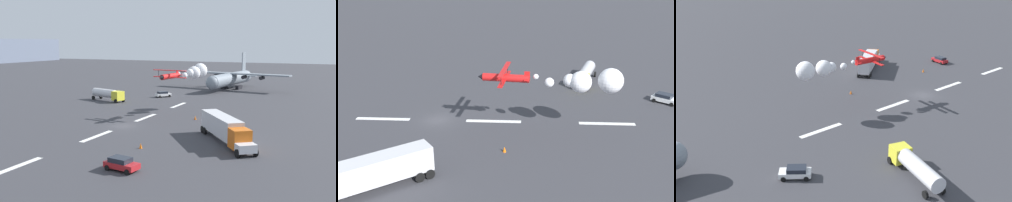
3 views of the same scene
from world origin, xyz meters
TOP-DOWN VIEW (x-y plane):
  - ground_plane at (0.00, 0.00)m, footprint 440.00×440.00m
  - runway_stripe_2 at (-8.18, 0.00)m, footprint 8.00×0.90m
  - runway_stripe_3 at (8.18, 0.00)m, footprint 8.00×0.90m
  - runway_stripe_4 at (24.53, 0.00)m, footprint 8.00×0.90m
  - stunt_biplane_red at (20.01, -5.39)m, footprint 18.51×7.07m
  - semi_truck_orange at (-3.47, -19.09)m, footprint 13.81×11.50m
  - fuel_tanker_truck at (23.52, 18.60)m, footprint 5.38×10.17m
  - airport_staff_sedan at (35.19, 8.95)m, footprint 4.34×3.93m
  - traffic_cone_far at (10.30, -9.43)m, footprint 0.44×0.44m

SIDE VIEW (x-z plane):
  - ground_plane at x=0.00m, z-range 0.00..0.00m
  - runway_stripe_2 at x=-8.18m, z-range 0.00..0.01m
  - runway_stripe_3 at x=8.18m, z-range 0.00..0.01m
  - runway_stripe_4 at x=24.53m, z-range 0.00..0.01m
  - traffic_cone_far at x=10.30m, z-range 0.00..0.75m
  - airport_staff_sedan at x=35.19m, z-range 0.05..1.57m
  - fuel_tanker_truck at x=23.52m, z-range 0.30..3.20m
  - semi_truck_orange at x=-3.47m, z-range 0.29..3.99m
  - stunt_biplane_red at x=20.01m, z-range 6.53..9.74m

